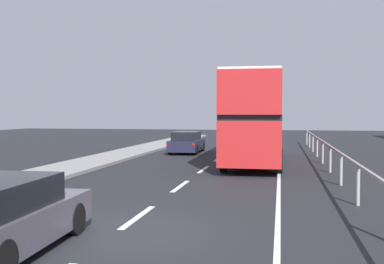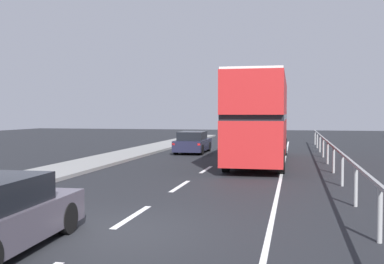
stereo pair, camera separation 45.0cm
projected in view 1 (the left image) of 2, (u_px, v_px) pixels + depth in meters
name	position (u px, v px, depth m)	size (l,w,h in m)	color
ground_plane	(118.00, 234.00, 9.61)	(75.07, 120.00, 0.10)	black
lane_paint_markings	(243.00, 177.00, 17.84)	(3.41, 46.00, 0.01)	silver
bridge_side_railing	(335.00, 155.00, 17.39)	(0.10, 42.00, 1.12)	gray
double_decker_bus_red	(256.00, 117.00, 23.00)	(2.62, 11.27, 4.25)	#AD1F20
sedan_car_ahead	(187.00, 143.00, 28.65)	(1.82, 4.13, 1.34)	#1C1D33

